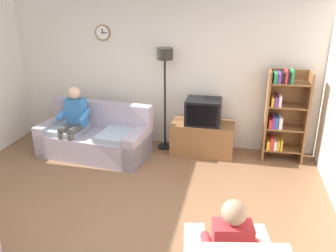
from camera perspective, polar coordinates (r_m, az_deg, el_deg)
The scene contains 9 objects.
ground_plane at distance 4.67m, azimuth -8.54°, elevation -15.01°, with size 12.00×12.00×0.00m, color brown.
back_wall_assembly at distance 6.49m, azimuth -1.08°, elevation 8.71°, with size 6.20×0.17×2.70m.
couch at distance 6.33m, azimuth -11.79°, elevation -1.93°, with size 1.98×1.08×0.90m.
tv_stand at distance 6.29m, azimuth 5.66°, elevation -1.96°, with size 1.10×0.56×0.58m.
tv at distance 6.09m, azimuth 5.80°, elevation 2.37°, with size 0.60×0.49×0.44m.
bookshelf at distance 6.19m, azimuth 18.24°, elevation 1.82°, with size 0.68×0.36×1.58m.
floor_lamp at distance 6.14m, azimuth -0.52°, elevation 8.97°, with size 0.28×0.28×1.85m.
person_on_couch at distance 6.24m, azimuth -15.21°, elevation 1.22°, with size 0.54×0.57×1.24m.
person_in_right_armchair at distance 3.36m, azimuth 10.02°, elevation -18.57°, with size 0.56×0.58×1.12m.
Camera 1 is at (1.43, -3.52, 2.73)m, focal length 37.33 mm.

